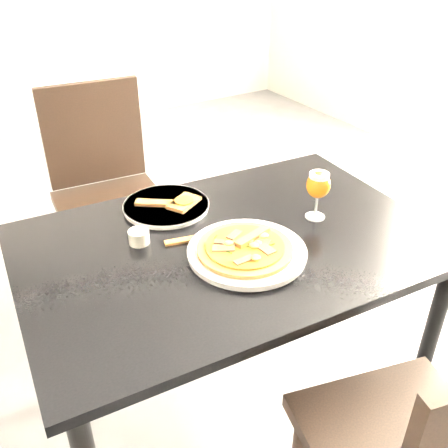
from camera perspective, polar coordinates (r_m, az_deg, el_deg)
ground at (r=2.12m, az=-2.94°, el=-15.41°), size 6.00×6.00×0.00m
dining_table at (r=1.50m, az=0.74°, el=-4.70°), size 1.25×0.88×0.75m
chair_far at (r=2.25m, az=-13.21°, el=3.87°), size 0.49×0.49×0.98m
plate_main at (r=1.39m, az=2.64°, el=-3.22°), size 0.34×0.34×0.02m
pizza at (r=1.37m, az=2.42°, el=-2.70°), size 0.26×0.26×0.03m
plate_second at (r=1.62m, az=-6.62°, el=2.07°), size 0.35×0.35×0.01m
crust_scraps at (r=1.61m, az=-5.65°, el=2.47°), size 0.21×0.15×0.02m
loose_crust at (r=1.45m, az=-4.87°, el=-1.90°), size 0.10×0.05×0.01m
sauce_cup at (r=1.45m, az=-9.71°, el=-1.40°), size 0.06×0.06×0.04m
beer_glass at (r=1.54m, az=10.73°, el=4.37°), size 0.07×0.07×0.16m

